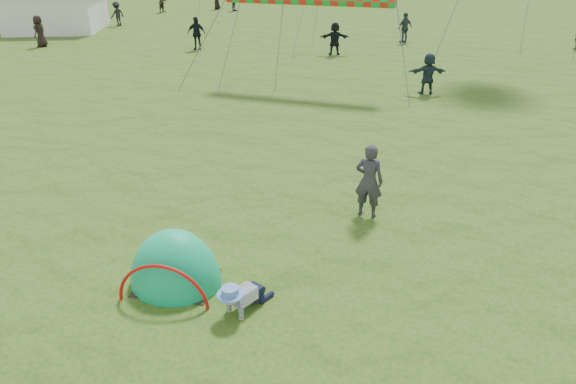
% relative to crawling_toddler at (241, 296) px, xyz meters
% --- Properties ---
extents(ground, '(140.00, 140.00, 0.00)m').
position_rel_crawling_toddler_xyz_m(ground, '(-0.11, -0.74, -0.30)').
color(ground, '#1F4F13').
extents(crawling_toddler, '(0.81, 0.94, 0.60)m').
position_rel_crawling_toddler_xyz_m(crawling_toddler, '(0.00, 0.00, 0.00)').
color(crawling_toddler, black).
rests_on(crawling_toddler, ground).
extents(popup_tent, '(1.79, 1.55, 2.10)m').
position_rel_crawling_toddler_xyz_m(popup_tent, '(-1.39, 0.35, -0.30)').
color(popup_tent, '#089D5B').
rests_on(popup_tent, ground).
extents(standing_adult, '(0.64, 0.45, 1.67)m').
position_rel_crawling_toddler_xyz_m(standing_adult, '(1.39, 3.86, 0.53)').
color(standing_adult, '#2F2F35').
rests_on(standing_adult, ground).
extents(crowd_person_2, '(1.07, 0.55, 1.75)m').
position_rel_crawling_toddler_xyz_m(crowd_person_2, '(-10.83, 19.86, 0.57)').
color(crowd_person_2, black).
rests_on(crowd_person_2, ground).
extents(crowd_person_5, '(1.53, 0.97, 1.58)m').
position_rel_crawling_toddler_xyz_m(crowd_person_5, '(1.88, 14.48, 0.49)').
color(crowd_person_5, '#21343C').
rests_on(crowd_person_5, ground).
extents(crowd_person_7, '(0.82, 0.96, 1.71)m').
position_rel_crawling_toddler_xyz_m(crowd_person_7, '(-20.87, 33.58, 0.55)').
color(crowd_person_7, '#2F261E').
rests_on(crowd_person_7, ground).
extents(crowd_person_8, '(1.04, 0.88, 1.67)m').
position_rel_crawling_toddler_xyz_m(crowd_person_8, '(-15.61, 36.19, 0.54)').
color(crowd_person_8, '#1D2737').
rests_on(crowd_person_8, ground).
extents(crowd_person_9, '(0.88, 1.17, 1.62)m').
position_rel_crawling_toddler_xyz_m(crowd_person_9, '(-20.12, 26.08, 0.51)').
color(crowd_person_9, black).
rests_on(crowd_person_9, ground).
extents(crowd_person_10, '(0.64, 0.89, 1.70)m').
position_rel_crawling_toddler_xyz_m(crowd_person_10, '(-19.63, 17.98, 0.55)').
color(crowd_person_10, black).
rests_on(crowd_person_10, ground).
extents(crowd_person_11, '(1.61, 0.90, 1.66)m').
position_rel_crawling_toddler_xyz_m(crowd_person_11, '(-3.31, 20.81, 0.53)').
color(crowd_person_11, black).
rests_on(crowd_person_11, ground).
extents(crowd_person_14, '(0.98, 1.02, 1.70)m').
position_rel_crawling_toddler_xyz_m(crowd_person_14, '(-0.21, 25.49, 0.55)').
color(crowd_person_14, '#2F3E47').
rests_on(crowd_person_14, ground).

